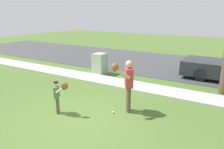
{
  "coord_description": "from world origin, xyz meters",
  "views": [
    {
      "loc": [
        3.98,
        -4.79,
        3.17
      ],
      "look_at": [
        0.08,
        1.71,
        1.0
      ],
      "focal_mm": 34.61,
      "sensor_mm": 36.0,
      "label": 1
    }
  ],
  "objects_px": {
    "person_child": "(59,92)",
    "baseball": "(113,112)",
    "person_adult": "(128,81)",
    "utility_cabinet": "(100,64)"
  },
  "relations": [
    {
      "from": "person_adult",
      "to": "person_child",
      "type": "height_order",
      "value": "person_adult"
    },
    {
      "from": "person_child",
      "to": "baseball",
      "type": "distance_m",
      "value": 1.88
    },
    {
      "from": "person_child",
      "to": "utility_cabinet",
      "type": "distance_m",
      "value": 4.92
    },
    {
      "from": "person_adult",
      "to": "utility_cabinet",
      "type": "distance_m",
      "value": 4.83
    },
    {
      "from": "person_child",
      "to": "person_adult",
      "type": "bearing_deg",
      "value": 0.47
    },
    {
      "from": "baseball",
      "to": "utility_cabinet",
      "type": "distance_m",
      "value": 4.88
    },
    {
      "from": "person_adult",
      "to": "utility_cabinet",
      "type": "height_order",
      "value": "person_adult"
    },
    {
      "from": "person_child",
      "to": "baseball",
      "type": "height_order",
      "value": "person_child"
    },
    {
      "from": "person_adult",
      "to": "baseball",
      "type": "bearing_deg",
      "value": 13.96
    },
    {
      "from": "person_child",
      "to": "baseball",
      "type": "bearing_deg",
      "value": -3.22
    }
  ]
}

